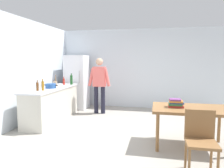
% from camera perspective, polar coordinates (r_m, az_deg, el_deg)
% --- Properties ---
extents(ground_plane, '(14.00, 14.00, 0.00)m').
position_cam_1_polar(ground_plane, '(4.78, 2.01, -13.62)').
color(ground_plane, '#9E998E').
extents(wall_back, '(6.40, 0.12, 2.70)m').
position_cam_1_polar(wall_back, '(7.47, 6.03, 4.12)').
color(wall_back, silver).
rests_on(wall_back, ground_plane).
extents(wall_left, '(0.12, 5.60, 2.70)m').
position_cam_1_polar(wall_left, '(5.73, -24.14, 2.97)').
color(wall_left, silver).
rests_on(wall_left, ground_plane).
extents(kitchen_counter, '(0.64, 2.20, 0.90)m').
position_cam_1_polar(kitchen_counter, '(6.03, -15.74, -5.19)').
color(kitchen_counter, beige).
rests_on(kitchen_counter, ground_plane).
extents(refrigerator, '(0.70, 0.67, 1.80)m').
position_cam_1_polar(refrigerator, '(7.36, -9.38, 0.53)').
color(refrigerator, white).
rests_on(refrigerator, ground_plane).
extents(person, '(0.70, 0.22, 1.70)m').
position_cam_1_polar(person, '(6.54, -3.38, 0.58)').
color(person, '#1E1E2D').
rests_on(person, ground_plane).
extents(dining_table, '(1.40, 0.90, 0.75)m').
position_cam_1_polar(dining_table, '(4.28, 20.25, -6.96)').
color(dining_table, olive).
rests_on(dining_table, ground_plane).
extents(chair, '(0.42, 0.42, 0.91)m').
position_cam_1_polar(chair, '(3.40, 22.55, -12.93)').
color(chair, olive).
rests_on(chair, ground_plane).
extents(cooking_pot, '(0.40, 0.28, 0.12)m').
position_cam_1_polar(cooking_pot, '(5.87, -16.03, -0.48)').
color(cooking_pot, '#285193').
rests_on(cooking_pot, kitchen_counter).
extents(utensil_jar, '(0.11, 0.11, 0.32)m').
position_cam_1_polar(utensil_jar, '(6.26, -14.90, 0.13)').
color(utensil_jar, tan).
rests_on(utensil_jar, kitchen_counter).
extents(bottle_beer_brown, '(0.06, 0.06, 0.26)m').
position_cam_1_polar(bottle_beer_brown, '(5.46, -19.28, -0.59)').
color(bottle_beer_brown, '#5B3314').
rests_on(bottle_beer_brown, kitchen_counter).
extents(bottle_sauce_red, '(0.06, 0.06, 0.24)m').
position_cam_1_polar(bottle_sauce_red, '(6.60, -12.73, 0.65)').
color(bottle_sauce_red, '#B22319').
rests_on(bottle_sauce_red, kitchen_counter).
extents(bottle_wine_green, '(0.08, 0.08, 0.34)m').
position_cam_1_polar(bottle_wine_green, '(6.59, -10.79, 1.11)').
color(bottle_wine_green, '#1E5123').
rests_on(bottle_wine_green, kitchen_counter).
extents(bottle_oil_amber, '(0.06, 0.06, 0.28)m').
position_cam_1_polar(bottle_oil_amber, '(5.46, -17.99, -0.44)').
color(bottle_oil_amber, '#996619').
rests_on(bottle_oil_amber, kitchen_counter).
extents(book_stack, '(0.28, 0.21, 0.16)m').
position_cam_1_polar(book_stack, '(4.20, 16.64, -4.95)').
color(book_stack, '#B22D28').
rests_on(book_stack, dining_table).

